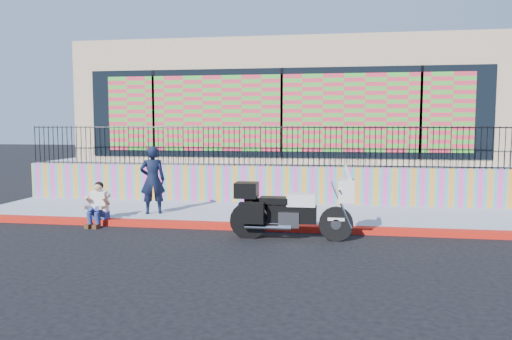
# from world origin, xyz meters

# --- Properties ---
(ground) EXTENTS (90.00, 90.00, 0.00)m
(ground) POSITION_xyz_m (0.00, 0.00, 0.00)
(ground) COLOR black
(ground) RESTS_ON ground
(red_curb) EXTENTS (16.00, 0.30, 0.15)m
(red_curb) POSITION_xyz_m (0.00, 0.00, 0.07)
(red_curb) COLOR red
(red_curb) RESTS_ON ground
(sidewalk) EXTENTS (16.00, 3.00, 0.15)m
(sidewalk) POSITION_xyz_m (0.00, 1.65, 0.07)
(sidewalk) COLOR #8890A3
(sidewalk) RESTS_ON ground
(mural_wall) EXTENTS (16.00, 0.20, 1.10)m
(mural_wall) POSITION_xyz_m (0.00, 3.25, 0.70)
(mural_wall) COLOR #E83DA4
(mural_wall) RESTS_ON sidewalk
(metal_fence) EXTENTS (15.80, 0.04, 1.20)m
(metal_fence) POSITION_xyz_m (0.00, 3.25, 1.85)
(metal_fence) COLOR black
(metal_fence) RESTS_ON mural_wall
(elevated_platform) EXTENTS (16.00, 10.00, 1.25)m
(elevated_platform) POSITION_xyz_m (0.00, 8.35, 0.62)
(elevated_platform) COLOR #8890A3
(elevated_platform) RESTS_ON ground
(storefront_building) EXTENTS (14.00, 8.06, 4.00)m
(storefront_building) POSITION_xyz_m (0.00, 8.13, 3.25)
(storefront_building) COLOR tan
(storefront_building) RESTS_ON elevated_platform
(police_motorcycle) EXTENTS (2.64, 0.87, 1.64)m
(police_motorcycle) POSITION_xyz_m (0.72, -0.81, 0.69)
(police_motorcycle) COLOR black
(police_motorcycle) RESTS_ON ground
(police_officer) EXTENTS (0.76, 0.64, 1.79)m
(police_officer) POSITION_xyz_m (-3.06, 0.92, 1.04)
(police_officer) COLOR black
(police_officer) RESTS_ON sidewalk
(seated_man) EXTENTS (0.54, 0.71, 1.06)m
(seated_man) POSITION_xyz_m (-4.09, -0.17, 0.45)
(seated_man) COLOR navy
(seated_man) RESTS_ON ground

